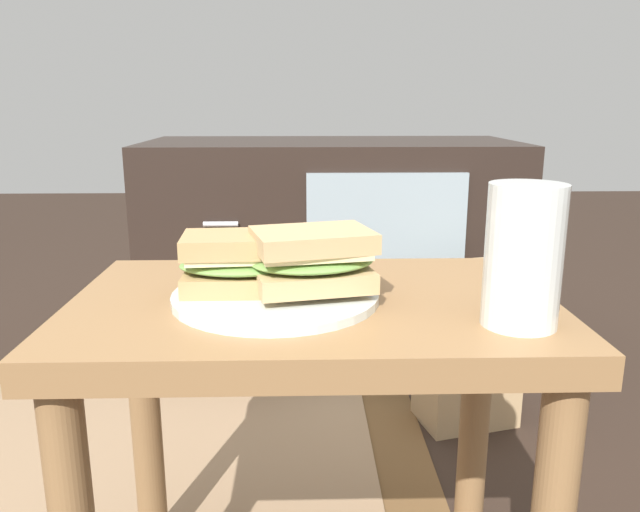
# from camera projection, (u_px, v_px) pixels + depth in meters

# --- Properties ---
(side_table) EXTENTS (0.56, 0.36, 0.46)m
(side_table) POSITION_uv_depth(u_px,v_px,m) (313.00, 369.00, 0.75)
(side_table) COLOR olive
(side_table) RESTS_ON ground
(tv_cabinet) EXTENTS (0.96, 0.46, 0.58)m
(tv_cabinet) POSITION_uv_depth(u_px,v_px,m) (331.00, 249.00, 1.69)
(tv_cabinet) COLOR black
(tv_cabinet) RESTS_ON ground
(area_rug) EXTENTS (1.25, 0.71, 0.01)m
(area_rug) POSITION_uv_depth(u_px,v_px,m) (118.00, 448.00, 1.25)
(area_rug) COLOR brown
(area_rug) RESTS_ON ground
(plate) EXTENTS (0.24, 0.24, 0.01)m
(plate) POSITION_uv_depth(u_px,v_px,m) (276.00, 296.00, 0.72)
(plate) COLOR silver
(plate) RESTS_ON side_table
(sandwich_front) EXTENTS (0.14, 0.09, 0.07)m
(sandwich_front) POSITION_uv_depth(u_px,v_px,m) (241.00, 263.00, 0.71)
(sandwich_front) COLOR tan
(sandwich_front) RESTS_ON plate
(sandwich_back) EXTENTS (0.16, 0.13, 0.07)m
(sandwich_back) POSITION_uv_depth(u_px,v_px,m) (310.00, 259.00, 0.70)
(sandwich_back) COLOR tan
(sandwich_back) RESTS_ON plate
(beer_glass) EXTENTS (0.08, 0.08, 0.15)m
(beer_glass) POSITION_uv_depth(u_px,v_px,m) (523.00, 258.00, 0.62)
(beer_glass) COLOR silver
(beer_glass) RESTS_ON side_table
(paper_bag) EXTENTS (0.22, 0.17, 0.36)m
(paper_bag) POSITION_uv_depth(u_px,v_px,m) (469.00, 345.00, 1.33)
(paper_bag) COLOR tan
(paper_bag) RESTS_ON ground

